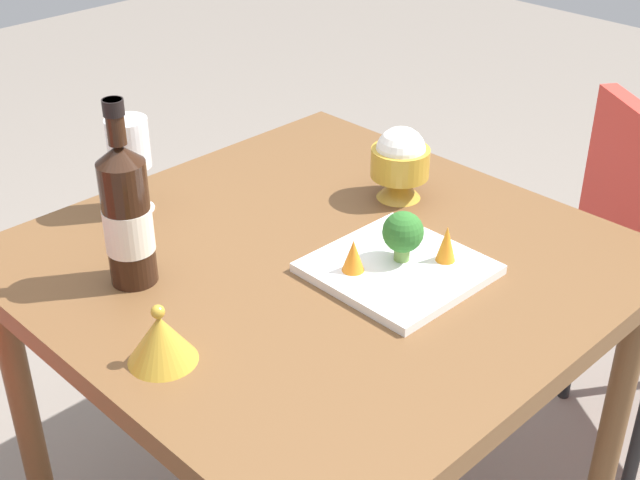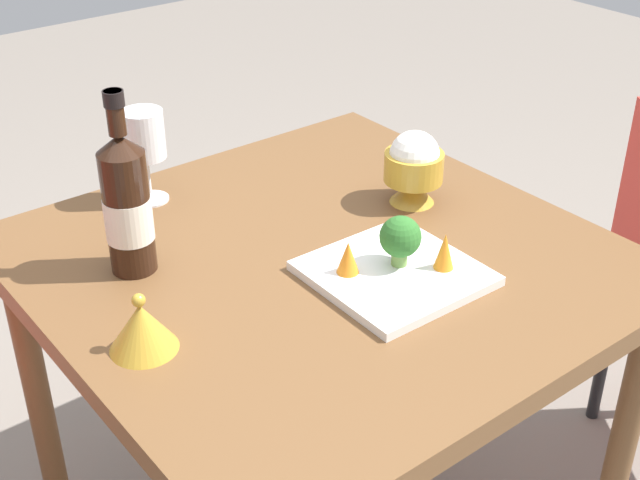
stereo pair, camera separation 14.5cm
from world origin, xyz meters
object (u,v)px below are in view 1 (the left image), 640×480
at_px(wine_glass, 129,146).
at_px(rice_bowl, 400,162).
at_px(wine_bottle, 127,214).
at_px(carrot_garnish_right, 446,244).
at_px(carrot_garnish_left, 353,255).
at_px(serving_plate, 398,269).
at_px(rice_bowl_lid, 161,338).
at_px(broccoli_floret, 403,233).

distance_m(wine_glass, rice_bowl, 0.50).
height_order(wine_bottle, carrot_garnish_right, wine_bottle).
xyz_separation_m(rice_bowl, carrot_garnish_left, (-0.27, -0.13, -0.03)).
height_order(wine_glass, serving_plate, wine_glass).
distance_m(rice_bowl, serving_plate, 0.28).
height_order(rice_bowl, carrot_garnish_right, rice_bowl).
distance_m(wine_bottle, wine_glass, 0.24).
distance_m(rice_bowl_lid, carrot_garnish_right, 0.49).
distance_m(serving_plate, carrot_garnish_right, 0.09).
bearing_deg(carrot_garnish_left, broccoli_floret, -22.32).
height_order(wine_bottle, serving_plate, wine_bottle).
xyz_separation_m(rice_bowl_lid, carrot_garnish_left, (0.34, -0.04, 0.01)).
xyz_separation_m(serving_plate, carrot_garnish_left, (-0.07, 0.04, 0.04)).
bearing_deg(rice_bowl_lid, broccoli_floret, -10.15).
relative_size(rice_bowl, carrot_garnish_right, 2.27).
bearing_deg(broccoli_floret, wine_bottle, 140.13).
distance_m(serving_plate, carrot_garnish_left, 0.08).
bearing_deg(rice_bowl_lid, rice_bowl, 8.54).
height_order(wine_glass, broccoli_floret, wine_glass).
height_order(rice_bowl_lid, serving_plate, rice_bowl_lid).
height_order(serving_plate, carrot_garnish_right, carrot_garnish_right).
height_order(broccoli_floret, carrot_garnish_left, broccoli_floret).
height_order(rice_bowl_lid, carrot_garnish_left, rice_bowl_lid).
xyz_separation_m(wine_bottle, wine_glass, (0.14, 0.20, 0.01)).
relative_size(wine_bottle, wine_glass, 1.72).
relative_size(serving_plate, carrot_garnish_right, 4.07).
bearing_deg(carrot_garnish_right, wine_bottle, 139.19).
bearing_deg(broccoli_floret, rice_bowl, 41.79).
relative_size(wine_bottle, carrot_garnish_right, 4.94).
distance_m(rice_bowl_lid, serving_plate, 0.42).
relative_size(serving_plate, broccoli_floret, 2.96).
distance_m(wine_bottle, carrot_garnish_left, 0.36).
height_order(wine_glass, rice_bowl_lid, wine_glass).
xyz_separation_m(rice_bowl_lid, broccoli_floret, (0.42, -0.08, 0.03)).
bearing_deg(carrot_garnish_left, wine_glass, 104.41).
bearing_deg(rice_bowl, wine_glass, 141.06).
xyz_separation_m(wine_glass, carrot_garnish_right, (0.24, -0.53, -0.08)).
height_order(wine_bottle, carrot_garnish_left, wine_bottle).
relative_size(rice_bowl_lid, serving_plate, 0.39).
height_order(rice_bowl, serving_plate, rice_bowl).
height_order(serving_plate, broccoli_floret, broccoli_floret).
xyz_separation_m(wine_bottle, carrot_garnish_right, (0.38, -0.33, -0.07)).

